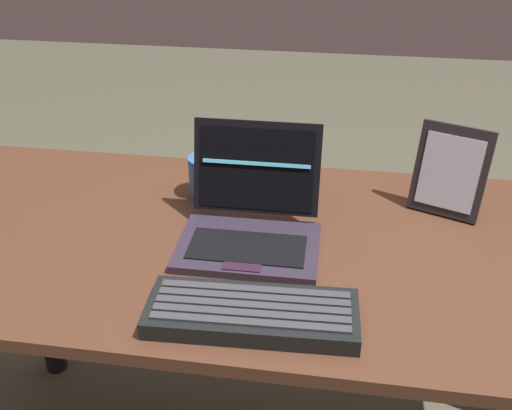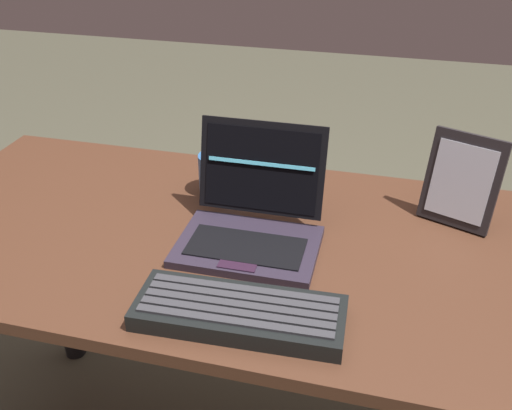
{
  "view_description": "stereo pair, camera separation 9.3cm",
  "coord_description": "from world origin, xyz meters",
  "px_view_note": "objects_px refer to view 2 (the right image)",
  "views": [
    {
      "loc": [
        0.12,
        -0.94,
        1.4
      ],
      "look_at": [
        -0.01,
        -0.03,
        0.85
      ],
      "focal_mm": 40.28,
      "sensor_mm": 36.0,
      "label": 1
    },
    {
      "loc": [
        0.22,
        -0.92,
        1.4
      ],
      "look_at": [
        -0.01,
        -0.03,
        0.85
      ],
      "focal_mm": 40.28,
      "sensor_mm": 36.0,
      "label": 2
    }
  ],
  "objects_px": {
    "laptop_front": "(252,222)",
    "external_keyboard": "(239,312)",
    "coffee_mug": "(217,174)",
    "photo_frame": "(462,181)"
  },
  "relations": [
    {
      "from": "laptop_front",
      "to": "external_keyboard",
      "type": "bearing_deg",
      "value": -80.37
    },
    {
      "from": "external_keyboard",
      "to": "coffee_mug",
      "type": "xyz_separation_m",
      "value": [
        -0.16,
        0.4,
        0.03
      ]
    },
    {
      "from": "photo_frame",
      "to": "coffee_mug",
      "type": "distance_m",
      "value": 0.52
    },
    {
      "from": "coffee_mug",
      "to": "external_keyboard",
      "type": "bearing_deg",
      "value": -67.68
    },
    {
      "from": "laptop_front",
      "to": "external_keyboard",
      "type": "distance_m",
      "value": 0.24
    },
    {
      "from": "external_keyboard",
      "to": "photo_frame",
      "type": "bearing_deg",
      "value": 48.74
    },
    {
      "from": "coffee_mug",
      "to": "laptop_front",
      "type": "bearing_deg",
      "value": -53.39
    },
    {
      "from": "external_keyboard",
      "to": "photo_frame",
      "type": "relative_size",
      "value": 1.8
    },
    {
      "from": "external_keyboard",
      "to": "coffee_mug",
      "type": "distance_m",
      "value": 0.43
    },
    {
      "from": "photo_frame",
      "to": "coffee_mug",
      "type": "bearing_deg",
      "value": -179.61
    }
  ]
}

